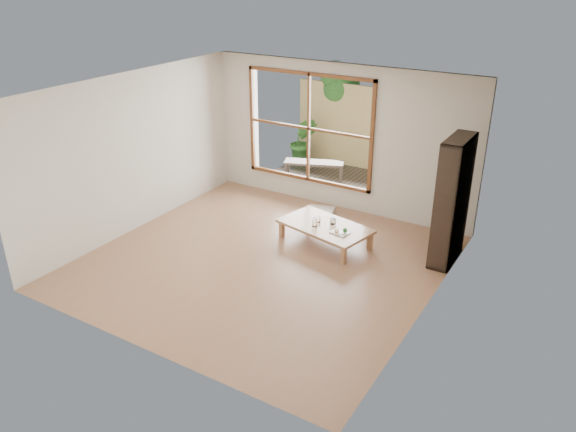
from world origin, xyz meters
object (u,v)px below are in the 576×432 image
Objects in this scene: bookshelf at (452,201)px; garden_bench at (314,164)px; low_table at (325,227)px; food_tray at (341,232)px.

bookshelf reaches higher than garden_bench.
garden_bench is at bearing 150.11° from bookshelf.
low_table is at bearing -79.42° from garden_bench.
garden_bench is (-1.51, 2.38, 0.07)m from low_table.
bookshelf is 3.89m from garden_bench.
low_table is at bearing 166.98° from food_tray.
bookshelf is 1.53× the size of garden_bench.
bookshelf is 6.32× the size of food_tray.
food_tray reaches higher than low_table.
bookshelf is at bearing -51.70° from garden_bench.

